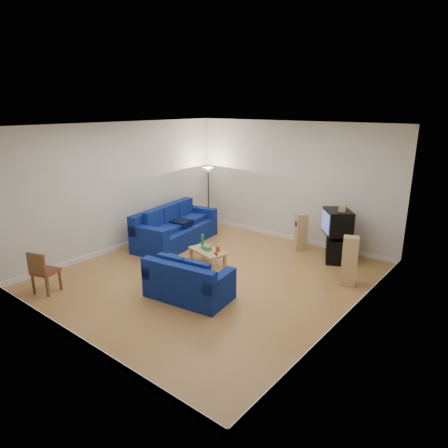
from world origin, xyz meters
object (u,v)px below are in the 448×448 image
Objects in this scene: sofa_three_seat at (174,230)px; coffee_table at (207,252)px; television at (337,222)px; sofa_loveseat at (187,284)px; tv_stand at (337,248)px.

sofa_three_seat is 2.56× the size of coffee_table.
sofa_three_seat is 4.23m from television.
sofa_loveseat is (2.52, -2.11, -0.06)m from sofa_three_seat.
tv_stand is 0.67m from television.
sofa_three_seat is at bearing 131.72° from sofa_loveseat.
television reaches higher than sofa_three_seat.
tv_stand is 0.99× the size of television.
sofa_loveseat is 1.75m from coffee_table.
coffee_table is at bearing -85.29° from television.
sofa_three_seat reaches higher than sofa_loveseat.
sofa_loveseat is at bearing 40.43° from sofa_three_seat.
television is at bearing 61.23° from sofa_loveseat.
coffee_table is 1.13× the size of tv_stand.
sofa_loveseat is 3.98m from tv_stand.
sofa_three_seat is 1.78m from coffee_table.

